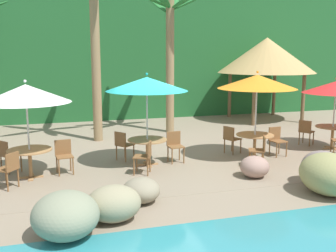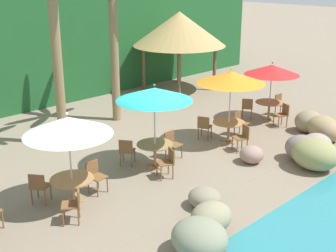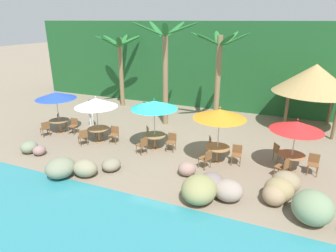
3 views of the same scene
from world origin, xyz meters
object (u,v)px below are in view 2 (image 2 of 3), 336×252
Objects in this scene: chair_red_seaward at (280,103)px; palm_tree_third at (113,25)px; dining_table_red at (269,105)px; chair_red_inland at (247,107)px; chair_orange_seaward at (240,122)px; chair_orange_left at (243,136)px; chair_red_left at (283,113)px; chair_white_seaward at (95,174)px; dining_table_white at (72,183)px; umbrella_teal at (154,94)px; dining_table_orange at (229,125)px; chair_teal_inland at (127,150)px; palapa_hut at (179,29)px; umbrella_white at (68,126)px; chair_orange_inland at (204,126)px; palm_tree_second at (55,26)px; umbrella_orange at (231,77)px; umbrella_red at (272,70)px; chair_teal_left at (168,161)px; chair_white_inland at (39,186)px; dining_table_teal at (155,148)px; chair_teal_seaward at (172,143)px; chair_white_left at (74,203)px.

chair_red_seaward is 0.16× the size of palm_tree_third.
chair_red_inland is at bearing 130.70° from dining_table_red.
chair_orange_left is (-1.12, -0.98, 0.00)m from chair_orange_seaward.
chair_white_seaward is at bearing 176.50° from chair_red_left.
chair_white_seaward is 0.16× the size of palm_tree_third.
umbrella_teal reaches higher than dining_table_white.
chair_red_inland reaches higher than dining_table_orange.
chair_teal_inland is 0.20× the size of palapa_hut.
umbrella_white is 2.25× the size of dining_table_red.
palm_tree_second reaches higher than chair_orange_inland.
umbrella_orange reaches higher than umbrella_teal.
chair_red_left reaches higher than dining_table_orange.
chair_teal_inland and chair_red_inland have the same top height.
umbrella_orange is at bearing -171.96° from umbrella_red.
umbrella_white is 3.32m from chair_teal_left.
dining_table_white and dining_table_orange have the same top height.
chair_orange_inland is 1.00× the size of chair_orange_left.
chair_orange_inland is at bearing 160.86° from chair_red_left.
palm_tree_second is at bearing 140.18° from chair_orange_inland.
chair_white_inland is 3.62m from chair_teal_left.
palm_tree_third reaches higher than chair_red_left.
chair_orange_seaward is (7.15, 0.24, -0.10)m from dining_table_white.
dining_table_red is at bearing 8.74° from chair_teal_left.
chair_orange_seaward is at bearing -65.34° from palm_tree_third.
chair_orange_seaward is (7.73, -0.39, 0.00)m from chair_white_inland.
palm_tree_second reaches higher than umbrella_white.
umbrella_teal is 2.97× the size of chair_red_seaward.
chair_white_inland is at bearing 175.15° from dining_table_teal.
umbrella_orange is (5.48, -0.13, 1.78)m from chair_white_seaward.
chair_teal_seaward is 1.00× the size of chair_orange_seaward.
umbrella_red is at bearing 8.74° from chair_teal_left.
chair_orange_left is at bearing -84.80° from chair_orange_inland.
chair_red_seaward is at bearing -3.48° from chair_orange_inland.
chair_orange_seaward is 1.49m from chair_orange_left.
chair_orange_seaward is at bearing 11.63° from dining_table_orange.
dining_table_teal is at bearing -169.91° from chair_orange_inland.
chair_orange_inland reaches higher than dining_table_orange.
umbrella_orange is 0.43× the size of palm_tree_second.
umbrella_white is 1.84m from chair_white_inland.
chair_orange_left is (-0.28, -0.81, -0.10)m from dining_table_orange.
palapa_hut is (10.62, 7.03, 2.47)m from chair_white_left.
dining_table_teal is at bearing -178.14° from chair_red_seaward.
chair_teal_seaward reaches higher than dining_table_white.
umbrella_red is at bearing 1.70° from dining_table_teal.
dining_table_white is 1.26× the size of chair_red_left.
umbrella_teal is at bearing -14.04° from dining_table_teal.
palm_tree_third is at bearing 114.66° from chair_orange_seaward.
umbrella_white is 2.84× the size of chair_teal_seaward.
chair_red_seaward reaches higher than dining_table_white.
chair_white_left is 9.45m from chair_red_inland.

